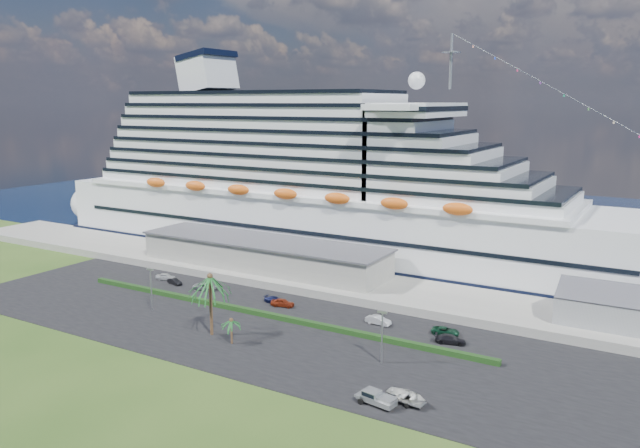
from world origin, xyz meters
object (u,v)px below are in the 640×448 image
Objects in this scene: cruise_ship at (327,191)px; parked_car_3 at (275,300)px; pickup_truck at (376,397)px; boat_trailer at (407,396)px.

cruise_ship is 44.98m from parked_car_3.
parked_car_3 is 0.78× the size of pickup_truck.
cruise_ship is 33.80× the size of pickup_truck.
boat_trailer is at bearing -124.63° from parked_car_3.
boat_trailer is (50.00, -66.49, -15.38)m from cruise_ship.
cruise_ship reaches higher than parked_car_3.
pickup_truck reaches higher than parked_car_3.
parked_car_3 is (11.20, -40.54, -15.94)m from cruise_ship.
pickup_truck is (46.54, -68.63, -15.53)m from cruise_ship.
cruise_ship is at bearing 124.14° from pickup_truck.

